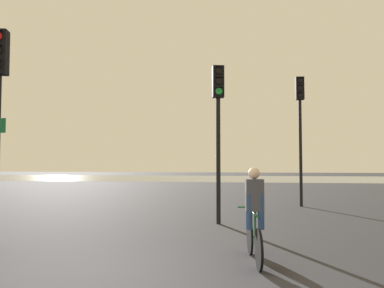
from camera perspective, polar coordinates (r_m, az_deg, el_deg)
name	(u,v)px	position (r m, az deg, el deg)	size (l,w,h in m)	color
water_strip	(224,178)	(40.36, 4.88, -5.25)	(80.00, 16.00, 0.01)	slate
traffic_light_center	(218,113)	(10.59, 4.02, 4.66)	(0.36, 0.38, 4.44)	black
traffic_light_far_right	(300,117)	(15.32, 16.15, 3.97)	(0.33, 0.35, 5.08)	black
cyclist	(254,214)	(6.56, 9.48, -10.53)	(0.46, 1.70, 1.62)	black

